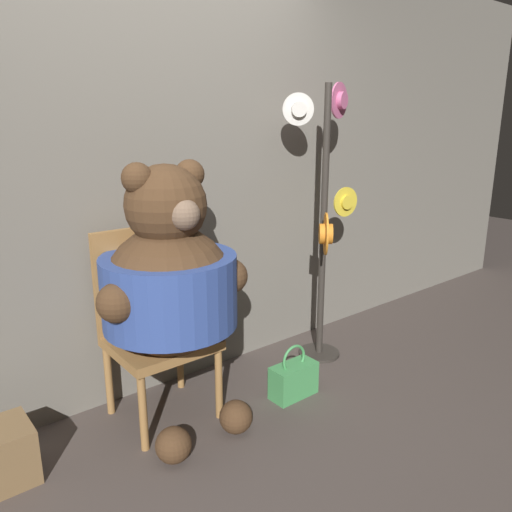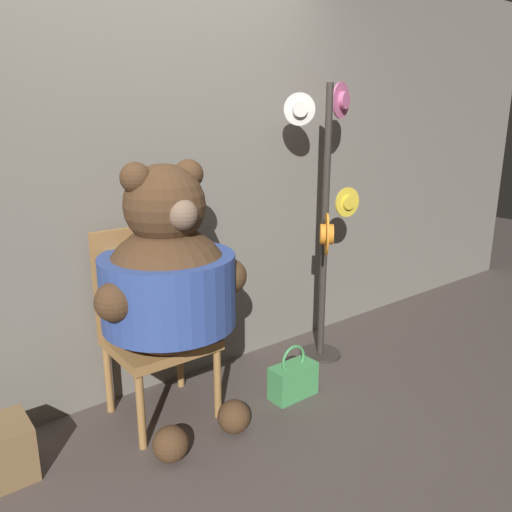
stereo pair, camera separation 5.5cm
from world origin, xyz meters
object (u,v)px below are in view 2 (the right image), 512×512
hat_display_rack (326,218)px  chair (152,319)px  teddy_bear (169,281)px  handbag_on_ground (293,379)px

hat_display_rack → chair: bearing=174.2°
teddy_bear → chair: bearing=99.3°
teddy_bear → hat_display_rack: 1.17m
hat_display_rack → teddy_bear: bearing=-177.6°
hat_display_rack → handbag_on_ground: (-0.50, -0.27, -0.85)m
chair → hat_display_rack: hat_display_rack is taller
hat_display_rack → handbag_on_ground: hat_display_rack is taller
teddy_bear → handbag_on_ground: size_ratio=4.28×
teddy_bear → handbag_on_ground: (0.65, -0.22, -0.67)m
chair → handbag_on_ground: bearing=-29.7°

